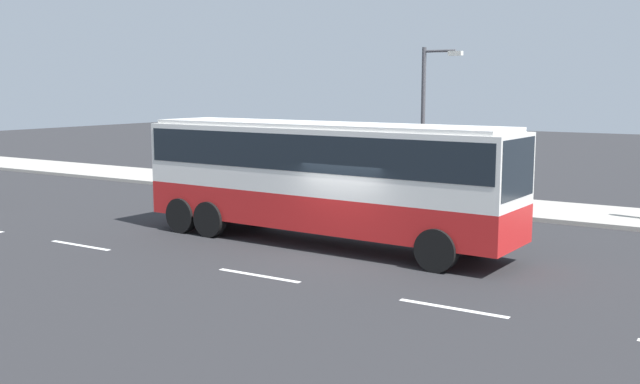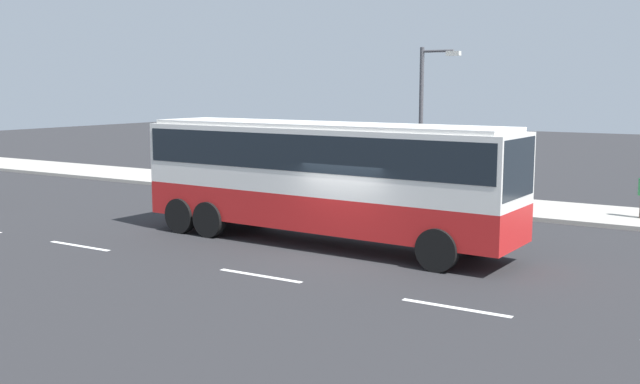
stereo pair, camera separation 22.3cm
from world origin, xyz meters
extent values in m
plane|color=#28282B|center=(0.00, 0.00, 0.00)|extent=(120.00, 120.00, 0.00)
cube|color=#A8A399|center=(0.00, 9.86, 0.07)|extent=(80.00, 4.00, 0.15)
cube|color=white|center=(-7.15, -2.97, 0.00)|extent=(2.40, 0.16, 0.01)
cube|color=white|center=(-0.70, -2.97, 0.00)|extent=(2.40, 0.16, 0.01)
cube|color=white|center=(4.32, -2.97, 0.00)|extent=(2.40, 0.16, 0.01)
cube|color=red|center=(-1.35, 0.99, 1.06)|extent=(11.68, 2.88, 1.01)
cube|color=white|center=(-1.35, 0.99, 2.49)|extent=(11.68, 2.88, 1.85)
cube|color=black|center=(-1.35, 0.99, 2.75)|extent=(11.45, 2.90, 1.02)
cube|color=black|center=(4.39, 0.76, 2.58)|extent=(0.21, 2.21, 1.48)
cube|color=white|center=(-1.35, 0.99, 3.47)|extent=(11.21, 2.71, 0.12)
cylinder|color=black|center=(2.89, 1.97, 0.55)|extent=(1.11, 0.35, 1.10)
cylinder|color=black|center=(2.80, -0.33, 0.55)|extent=(1.11, 0.35, 1.10)
cylinder|color=black|center=(-4.70, 2.28, 0.55)|extent=(1.11, 0.35, 1.10)
cylinder|color=black|center=(-4.79, -0.01, 0.55)|extent=(1.11, 0.35, 1.10)
cylinder|color=black|center=(-5.90, 2.33, 0.55)|extent=(1.11, 0.35, 1.10)
cylinder|color=black|center=(-5.99, 0.04, 0.55)|extent=(1.11, 0.35, 1.10)
cylinder|color=#47474C|center=(-1.51, 8.24, 3.07)|extent=(0.16, 0.16, 5.84)
cylinder|color=#47474C|center=(-0.90, 8.24, 5.84)|extent=(1.21, 0.10, 0.10)
cube|color=silver|center=(-0.30, 8.24, 5.74)|extent=(0.50, 0.24, 0.16)
camera|label=1|loc=(9.89, -16.94, 4.55)|focal=41.41mm
camera|label=2|loc=(9.70, -17.06, 4.55)|focal=41.41mm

